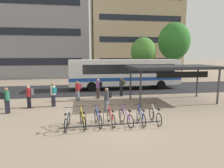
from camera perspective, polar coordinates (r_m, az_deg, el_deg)
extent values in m
plane|color=gray|center=(11.01, 2.57, -11.26)|extent=(200.00, 200.00, 0.00)
cube|color=#232326|center=(21.22, -3.07, -1.50)|extent=(80.00, 7.20, 0.01)
cube|color=white|center=(21.38, 3.79, 3.56)|extent=(12.01, 2.61, 2.70)
cube|color=#1947A3|center=(21.45, 3.78, 1.83)|extent=(12.03, 2.63, 0.36)
cube|color=black|center=(20.79, -11.08, 6.39)|extent=(1.01, 2.30, 0.40)
cube|color=black|center=(20.86, -12.47, 3.99)|extent=(0.09, 2.19, 1.40)
cube|color=black|center=(20.21, 5.42, 4.39)|extent=(9.84, 0.11, 0.97)
cube|color=black|center=(22.63, 3.85, 4.87)|extent=(9.84, 0.11, 0.97)
cylinder|color=black|center=(19.90, -6.00, -0.77)|extent=(1.00, 0.31, 1.00)
cylinder|color=black|center=(22.18, -6.32, 0.20)|extent=(1.00, 0.31, 1.00)
cylinder|color=black|center=(21.60, 14.11, -0.24)|extent=(1.00, 0.31, 1.00)
cylinder|color=black|center=(23.72, 11.93, 0.61)|extent=(1.00, 0.31, 1.00)
cube|color=#47474C|center=(10.61, 0.01, -11.86)|extent=(5.57, 0.30, 0.06)
cylinder|color=#47474C|center=(10.34, -12.95, -10.77)|extent=(0.04, 0.04, 0.70)
cylinder|color=#47474C|center=(10.34, -7.72, -10.62)|extent=(0.04, 0.04, 0.70)
cylinder|color=#47474C|center=(10.43, -2.53, -10.37)|extent=(0.04, 0.04, 0.70)
cylinder|color=#47474C|center=(10.60, 2.51, -10.06)|extent=(0.04, 0.04, 0.70)
cylinder|color=#47474C|center=(10.84, 7.36, -9.69)|extent=(0.04, 0.04, 0.70)
cylinder|color=#47474C|center=(11.16, 11.95, -9.27)|extent=(0.04, 0.04, 0.70)
torus|color=black|center=(10.80, -12.58, -9.90)|extent=(0.11, 0.71, 0.70)
torus|color=black|center=(9.85, -13.51, -11.78)|extent=(0.11, 0.71, 0.70)
cube|color=#B7BABF|center=(10.24, -13.07, -9.10)|extent=(0.11, 0.92, 0.58)
cylinder|color=#B7BABF|center=(9.85, -13.47, -10.14)|extent=(0.03, 0.03, 0.55)
cube|color=black|center=(9.77, -13.52, -8.67)|extent=(0.12, 0.23, 0.05)
cylinder|color=#B7BABF|center=(10.68, -12.66, -8.34)|extent=(0.03, 0.03, 0.65)
cylinder|color=black|center=(10.60, -12.71, -6.71)|extent=(0.52, 0.07, 0.03)
torus|color=black|center=(10.85, -9.08, -9.70)|extent=(0.16, 0.70, 0.70)
torus|color=black|center=(9.90, -8.14, -11.50)|extent=(0.16, 0.70, 0.70)
cube|color=yellow|center=(10.30, -8.70, -8.87)|extent=(0.18, 0.91, 0.58)
cylinder|color=yellow|center=(9.91, -8.28, -9.88)|extent=(0.03, 0.03, 0.55)
cube|color=black|center=(9.83, -8.31, -8.42)|extent=(0.13, 0.23, 0.05)
cylinder|color=yellow|center=(10.74, -9.11, -8.14)|extent=(0.04, 0.04, 0.65)
cylinder|color=black|center=(10.65, -9.15, -6.52)|extent=(0.52, 0.11, 0.03)
torus|color=black|center=(10.97, -4.74, -9.41)|extent=(0.14, 0.70, 0.70)
torus|color=black|center=(10.03, -3.47, -11.16)|extent=(0.14, 0.70, 0.70)
cube|color=#1E3DB2|center=(10.42, -4.18, -8.58)|extent=(0.16, 0.92, 0.58)
cylinder|color=#1E3DB2|center=(10.04, -3.62, -9.55)|extent=(0.03, 0.03, 0.55)
cube|color=black|center=(9.96, -3.63, -8.11)|extent=(0.13, 0.23, 0.05)
cylinder|color=#1E3DB2|center=(10.86, -4.73, -7.87)|extent=(0.04, 0.04, 0.65)
cylinder|color=black|center=(10.78, -4.75, -6.27)|extent=(0.52, 0.10, 0.03)
torus|color=black|center=(11.05, -0.99, -9.25)|extent=(0.12, 0.70, 0.70)
torus|color=black|center=(10.11, 0.41, -10.98)|extent=(0.12, 0.70, 0.70)
cube|color=red|center=(10.50, -0.35, -8.42)|extent=(0.13, 0.92, 0.58)
cylinder|color=red|center=(10.12, 0.26, -9.38)|extent=(0.03, 0.03, 0.55)
cube|color=black|center=(10.04, 0.26, -7.95)|extent=(0.12, 0.23, 0.05)
cylinder|color=red|center=(10.94, -0.97, -7.72)|extent=(0.04, 0.04, 0.65)
cylinder|color=black|center=(10.85, -0.97, -6.13)|extent=(0.52, 0.08, 0.03)
torus|color=black|center=(11.03, 2.86, -9.29)|extent=(0.22, 0.69, 0.70)
torus|color=black|center=(10.18, 5.44, -10.89)|extent=(0.22, 0.69, 0.70)
cube|color=#702893|center=(10.52, 4.06, -8.41)|extent=(0.26, 0.90, 0.58)
cylinder|color=#702893|center=(10.17, 5.19, -9.32)|extent=(0.04, 0.04, 0.55)
cube|color=black|center=(10.10, 5.21, -7.89)|extent=(0.15, 0.24, 0.05)
cylinder|color=#702893|center=(10.92, 2.92, -7.75)|extent=(0.04, 0.04, 0.65)
cylinder|color=black|center=(10.84, 2.93, -6.16)|extent=(0.51, 0.16, 0.03)
torus|color=black|center=(11.26, 7.80, -8.98)|extent=(0.06, 0.70, 0.70)
torus|color=black|center=(10.33, 9.32, -10.66)|extent=(0.06, 0.70, 0.70)
cube|color=#1E3DB2|center=(10.72, 8.53, -8.16)|extent=(0.05, 0.92, 0.58)
cylinder|color=#1E3DB2|center=(10.34, 9.19, -9.10)|extent=(0.03, 0.03, 0.55)
cube|color=black|center=(10.26, 9.23, -7.69)|extent=(0.10, 0.22, 0.05)
cylinder|color=#1E3DB2|center=(11.15, 7.86, -7.48)|extent=(0.03, 0.03, 0.65)
cylinder|color=black|center=(11.07, 7.90, -5.91)|extent=(0.52, 0.04, 0.03)
torus|color=black|center=(11.55, 11.58, -8.63)|extent=(0.07, 0.71, 0.70)
torus|color=black|center=(10.66, 13.69, -10.18)|extent=(0.07, 0.71, 0.70)
cube|color=#B7BABF|center=(11.03, 12.60, -7.79)|extent=(0.07, 0.92, 0.58)
cylinder|color=#B7BABF|center=(10.67, 13.52, -8.67)|extent=(0.03, 0.03, 0.55)
cube|color=black|center=(10.59, 13.57, -7.31)|extent=(0.11, 0.22, 0.05)
cylinder|color=#B7BABF|center=(11.44, 11.66, -7.16)|extent=(0.03, 0.03, 0.65)
cylinder|color=black|center=(11.36, 11.71, -5.63)|extent=(0.52, 0.05, 0.03)
cylinder|color=#38383D|center=(13.76, 8.40, -1.52)|extent=(0.14, 0.14, 2.68)
cylinder|color=#38383D|center=(16.71, 28.87, -0.72)|extent=(0.14, 0.14, 2.68)
cylinder|color=#38383D|center=(16.28, 5.49, 0.11)|extent=(0.14, 0.14, 2.68)
cylinder|color=#38383D|center=(18.84, 23.84, 0.57)|extent=(0.14, 0.14, 2.68)
cube|color=#28282D|center=(16.00, 17.56, 4.78)|extent=(7.00, 3.59, 0.20)
cube|color=black|center=(14.74, 20.12, 2.59)|extent=(3.93, 0.15, 0.44)
cube|color=black|center=(15.04, -23.24, -4.91)|extent=(0.30, 0.26, 0.80)
cylinder|color=maroon|center=(14.90, -23.39, -2.35)|extent=(0.41, 0.41, 0.57)
sphere|color=tan|center=(14.84, -23.49, -0.86)|extent=(0.22, 0.22, 0.22)
cube|color=slate|center=(14.89, -22.40, -2.18)|extent=(0.24, 0.32, 0.40)
cube|color=black|center=(14.20, -28.45, -5.90)|extent=(0.33, 0.31, 0.87)
cylinder|color=#23664C|center=(14.05, -28.67, -3.01)|extent=(0.47, 0.47, 0.60)
sphere|color=#936B4C|center=(13.98, -28.79, -1.37)|extent=(0.22, 0.22, 0.22)
cube|color=black|center=(14.00, -29.72, -3.00)|extent=(0.30, 0.33, 0.40)
cube|color=#565660|center=(12.77, -1.58, -6.51)|extent=(0.33, 0.32, 0.82)
cylinder|color=#333338|center=(12.60, -1.60, -3.43)|extent=(0.48, 0.48, 0.59)
sphere|color=#936B4C|center=(12.52, -1.60, -1.62)|extent=(0.22, 0.22, 0.22)
cube|color=black|center=(12.79, -0.81, -3.12)|extent=(0.32, 0.33, 0.40)
cube|color=#47382D|center=(16.67, -4.10, -2.75)|extent=(0.30, 0.25, 0.91)
cylinder|color=#7F4C93|center=(16.53, -4.13, -0.21)|extent=(0.40, 0.40, 0.59)
sphere|color=tan|center=(16.48, -4.15, 1.18)|extent=(0.22, 0.22, 0.22)
cube|color=black|center=(16.50, -3.24, -0.11)|extent=(0.23, 0.31, 0.40)
cube|color=black|center=(14.79, -16.87, -4.69)|extent=(0.30, 0.33, 0.86)
cylinder|color=beige|center=(14.63, -17.00, -1.81)|extent=(0.46, 0.46, 0.66)
sphere|color=#936B4C|center=(14.56, -17.07, -0.11)|extent=(0.22, 0.22, 0.22)
cube|color=#197075|center=(14.39, -16.61, -1.83)|extent=(0.33, 0.30, 0.40)
cube|color=black|center=(17.58, 2.74, -2.19)|extent=(0.28, 0.23, 0.88)
cylinder|color=#333338|center=(17.45, 2.76, 0.24)|extent=(0.38, 0.38, 0.63)
sphere|color=#936B4C|center=(17.40, 2.77, 1.64)|extent=(0.22, 0.22, 0.22)
cube|color=#56602D|center=(17.47, 3.61, 0.35)|extent=(0.22, 0.30, 0.40)
cube|color=#565660|center=(16.06, -10.07, -3.40)|extent=(0.31, 0.33, 0.86)
cylinder|color=maroon|center=(15.92, -10.14, -0.89)|extent=(0.47, 0.47, 0.56)
sphere|color=#936B4C|center=(15.86, -10.18, 0.50)|extent=(0.22, 0.22, 0.22)
cube|color=maroon|center=(16.12, -9.59, -0.66)|extent=(0.33, 0.31, 0.40)
cylinder|color=brown|center=(29.90, 17.46, 4.34)|extent=(0.32, 0.32, 3.39)
ellipsoid|color=#2D7028|center=(29.88, 17.81, 11.90)|extent=(4.49, 4.49, 5.31)
cylinder|color=brown|center=(27.00, 9.05, 3.25)|extent=(0.32, 0.32, 2.49)
ellipsoid|color=#427A2D|center=(26.88, 9.19, 9.36)|extent=(3.38, 3.38, 3.84)
cube|color=gray|center=(38.76, -23.54, 15.60)|extent=(21.03, 12.49, 17.78)
cube|color=black|center=(32.39, -25.67, 5.91)|extent=(18.51, 0.06, 1.10)
cube|color=black|center=(32.54, -26.20, 13.74)|extent=(18.51, 0.06, 1.10)
cube|color=tan|center=(44.93, 6.46, 14.44)|extent=(18.67, 10.78, 16.59)
cube|color=black|center=(39.51, 8.38, 6.76)|extent=(16.43, 0.06, 1.10)
cube|color=black|center=(39.59, 8.52, 12.77)|extent=(16.43, 0.06, 1.10)
cube|color=black|center=(40.11, 8.66, 18.69)|extent=(16.43, 0.06, 1.10)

